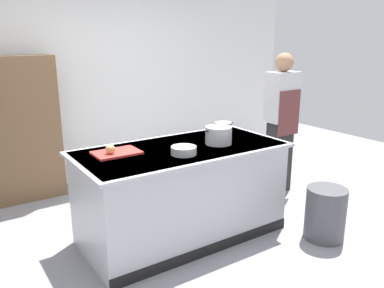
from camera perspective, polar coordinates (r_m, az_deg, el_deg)
ground_plane at (r=3.97m, az=-1.43°, el=-13.11°), size 10.00×10.00×0.00m
back_wall at (r=5.40m, az=-13.79°, el=10.77°), size 6.40×0.12×3.00m
counter_island at (r=3.77m, az=-1.47°, el=-6.89°), size 1.98×0.98×0.90m
cutting_board at (r=3.49m, az=-11.01°, el=-1.28°), size 0.40×0.28×0.02m
onion at (r=3.43m, az=-11.91°, el=-0.73°), size 0.08×0.08×0.08m
stock_pot at (r=3.74m, az=3.91°, el=1.29°), size 0.32×0.26×0.17m
sauce_pan at (r=4.17m, az=4.59°, el=2.40°), size 0.25×0.18×0.12m
mixing_bowl at (r=3.40m, az=-1.22°, el=-0.95°), size 0.23×0.23×0.07m
trash_bin at (r=4.01m, az=18.96°, el=-9.62°), size 0.38×0.38×0.51m
person_chef at (r=4.89m, az=12.93°, el=3.43°), size 0.38×0.25×1.72m
bookshelf at (r=4.91m, az=-25.19°, el=1.66°), size 1.10×0.31×1.70m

